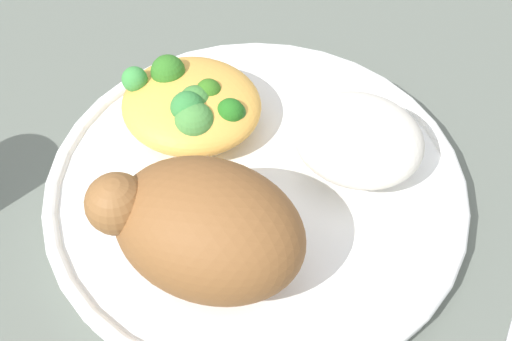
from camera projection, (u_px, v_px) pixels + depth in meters
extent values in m
plane|color=#5E655B|center=(256.00, 197.00, 0.48)|extent=(2.00, 2.00, 0.00)
cylinder|color=white|center=(256.00, 191.00, 0.48)|extent=(0.29, 0.29, 0.02)
torus|color=white|center=(256.00, 184.00, 0.47)|extent=(0.30, 0.30, 0.01)
ellipsoid|color=brown|center=(207.00, 228.00, 0.40)|extent=(0.12, 0.09, 0.08)
sphere|color=brown|center=(117.00, 204.00, 0.39)|extent=(0.04, 0.04, 0.04)
ellipsoid|color=white|center=(358.00, 139.00, 0.46)|extent=(0.09, 0.08, 0.04)
ellipsoid|color=gold|center=(191.00, 105.00, 0.49)|extent=(0.10, 0.10, 0.03)
sphere|color=#327423|center=(168.00, 72.00, 0.49)|extent=(0.03, 0.03, 0.03)
sphere|color=#37731E|center=(209.00, 92.00, 0.48)|extent=(0.02, 0.02, 0.02)
sphere|color=green|center=(135.00, 79.00, 0.49)|extent=(0.02, 0.02, 0.02)
sphere|color=#498B3E|center=(194.00, 122.00, 0.47)|extent=(0.03, 0.03, 0.03)
sphere|color=#25701F|center=(230.00, 112.00, 0.47)|extent=(0.02, 0.02, 0.02)
sphere|color=#35843C|center=(187.00, 108.00, 0.47)|extent=(0.02, 0.02, 0.02)
sphere|color=#2E6B29|center=(234.00, 114.00, 0.47)|extent=(0.02, 0.02, 0.02)
sphere|color=#44873A|center=(195.00, 102.00, 0.48)|extent=(0.02, 0.02, 0.02)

